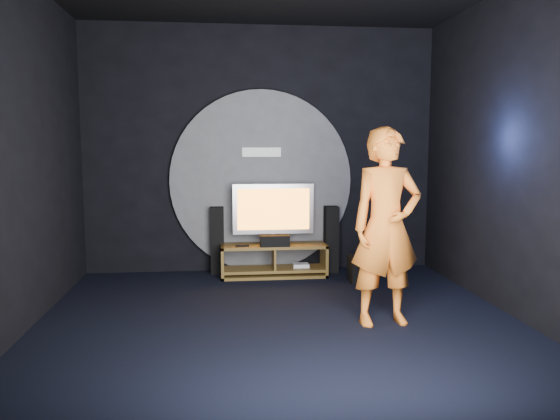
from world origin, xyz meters
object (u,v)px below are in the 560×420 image
object	(u,v)px
media_console	(274,262)
subwoofer	(361,269)
tower_speaker_right	(331,239)
tower_speaker_left	(217,240)
tv	(273,211)
player	(386,227)

from	to	relation	value
media_console	subwoofer	xyz separation A→B (m)	(1.13, -0.42, -0.02)
media_console	tower_speaker_right	size ratio (longest dim) A/B	1.54
subwoofer	tower_speaker_left	bearing A→B (deg)	160.28
tv	tower_speaker_right	bearing A→B (deg)	7.11
player	tower_speaker_left	bearing A→B (deg)	119.25
tv	media_console	bearing A→B (deg)	-84.19
tv	subwoofer	xyz separation A→B (m)	(1.14, -0.49, -0.73)
media_console	tv	xyz separation A→B (m)	(-0.01, 0.07, 0.71)
media_console	player	world-z (taller)	player
tv	tower_speaker_left	world-z (taller)	tv
subwoofer	player	xyz separation A→B (m)	(-0.21, -1.71, 0.83)
player	media_console	bearing A→B (deg)	107.15
media_console	tower_speaker_left	world-z (taller)	tower_speaker_left
player	tower_speaker_right	bearing A→B (deg)	85.83
tv	tower_speaker_right	distance (m)	0.96
tower_speaker_left	subwoofer	size ratio (longest dim) A/B	2.71
tower_speaker_right	tv	bearing A→B (deg)	-172.89
media_console	tower_speaker_left	xyz separation A→B (m)	(-0.79, 0.26, 0.28)
tv	subwoofer	bearing A→B (deg)	-23.28
tower_speaker_right	media_console	bearing A→B (deg)	-168.38
tv	subwoofer	size ratio (longest dim) A/B	3.20
tv	tower_speaker_left	bearing A→B (deg)	165.78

